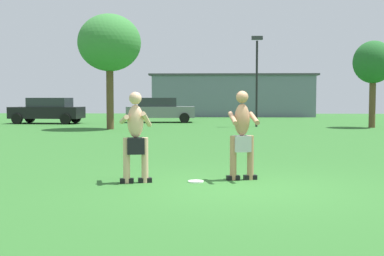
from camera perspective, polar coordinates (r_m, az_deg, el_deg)
The scene contains 10 objects.
ground_plane at distance 8.99m, azimuth 5.65°, elevation -6.88°, with size 80.00×80.00×0.00m, color #2D6628.
player_near at distance 9.75m, azimuth 5.77°, elevation -0.59°, with size 0.62×0.69×1.75m.
player_in_black at distance 9.44m, azimuth -6.50°, elevation -0.82°, with size 0.67×0.67×1.72m.
frisbee at distance 9.56m, azimuth 0.45°, elevation -6.15°, with size 0.30×0.30×0.03m, color white.
car_black_near_post at distance 31.74m, azimuth -16.23°, elevation 1.99°, with size 4.40×2.24×1.58m.
car_gray_far_end at distance 31.90m, azimuth -3.71°, elevation 2.13°, with size 4.43×2.30×1.58m.
lamp_post at distance 27.33m, azimuth 7.45°, elevation 6.59°, with size 0.60×0.24×4.92m.
outbuilding_behind_lot at distance 42.82m, azimuth 4.63°, elevation 3.76°, with size 13.78×5.39×3.53m.
tree_left_field at distance 25.50m, azimuth -9.46°, elevation 9.55°, with size 3.15×3.15×5.77m.
tree_near_building at distance 28.09m, azimuth 20.09°, elevation 7.00°, with size 2.10×2.10×4.59m.
Camera 1 is at (-0.52, -8.82, 1.63)m, focal length 46.45 mm.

